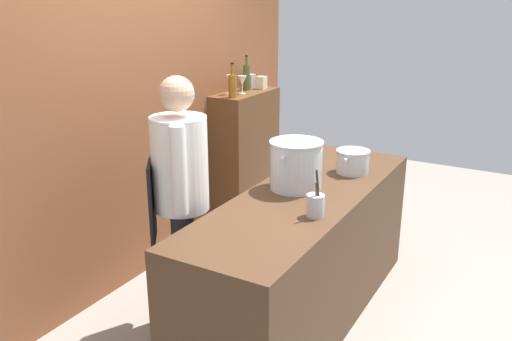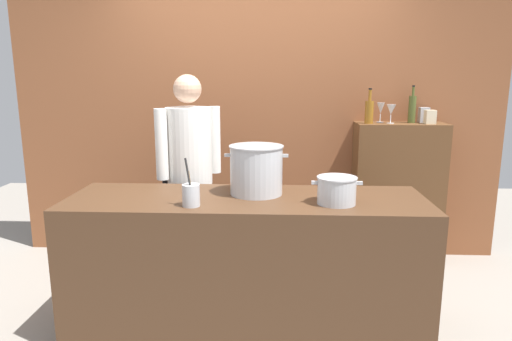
{
  "view_description": "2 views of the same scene",
  "coord_description": "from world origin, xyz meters",
  "px_view_note": "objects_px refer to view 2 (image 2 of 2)",
  "views": [
    {
      "loc": [
        -2.93,
        -1.32,
        2.11
      ],
      "look_at": [
        0.13,
        0.43,
        0.95
      ],
      "focal_mm": 37.8,
      "sensor_mm": 36.0,
      "label": 1
    },
    {
      "loc": [
        0.19,
        -2.74,
        1.65
      ],
      "look_at": [
        0.04,
        0.39,
        0.99
      ],
      "focal_mm": 31.77,
      "sensor_mm": 36.0,
      "label": 2
    }
  ],
  "objects_px": {
    "wine_glass_tall": "(381,109)",
    "spice_tin_silver": "(424,115)",
    "utensil_crock": "(191,195)",
    "wine_bottle_olive": "(412,108)",
    "wine_bottle_amber": "(369,111)",
    "wine_glass_short": "(391,110)",
    "stockpot_large": "(256,170)",
    "stockpot_small": "(337,190)",
    "spice_tin_cream": "(430,117)",
    "chef": "(189,167)"
  },
  "relations": [
    {
      "from": "wine_bottle_amber",
      "to": "wine_glass_short",
      "type": "relative_size",
      "value": 1.83
    },
    {
      "from": "wine_bottle_olive",
      "to": "spice_tin_cream",
      "type": "height_order",
      "value": "wine_bottle_olive"
    },
    {
      "from": "wine_glass_tall",
      "to": "wine_glass_short",
      "type": "bearing_deg",
      "value": -50.87
    },
    {
      "from": "spice_tin_cream",
      "to": "spice_tin_silver",
      "type": "bearing_deg",
      "value": 98.36
    },
    {
      "from": "utensil_crock",
      "to": "wine_bottle_olive",
      "type": "height_order",
      "value": "wine_bottle_olive"
    },
    {
      "from": "spice_tin_cream",
      "to": "utensil_crock",
      "type": "bearing_deg",
      "value": -142.88
    },
    {
      "from": "wine_glass_tall",
      "to": "spice_tin_silver",
      "type": "height_order",
      "value": "wine_glass_tall"
    },
    {
      "from": "wine_glass_tall",
      "to": "spice_tin_cream",
      "type": "height_order",
      "value": "wine_glass_tall"
    },
    {
      "from": "stockpot_large",
      "to": "wine_glass_tall",
      "type": "relative_size",
      "value": 2.38
    },
    {
      "from": "wine_glass_short",
      "to": "wine_glass_tall",
      "type": "xyz_separation_m",
      "value": [
        -0.07,
        0.08,
        0.0
      ]
    },
    {
      "from": "stockpot_large",
      "to": "chef",
      "type": "bearing_deg",
      "value": 135.65
    },
    {
      "from": "stockpot_large",
      "to": "wine_bottle_olive",
      "type": "height_order",
      "value": "wine_bottle_olive"
    },
    {
      "from": "chef",
      "to": "spice_tin_cream",
      "type": "height_order",
      "value": "chef"
    },
    {
      "from": "wine_glass_short",
      "to": "wine_glass_tall",
      "type": "height_order",
      "value": "wine_glass_tall"
    },
    {
      "from": "wine_glass_short",
      "to": "spice_tin_cream",
      "type": "relative_size",
      "value": 1.41
    },
    {
      "from": "stockpot_small",
      "to": "wine_bottle_olive",
      "type": "bearing_deg",
      "value": 59.26
    },
    {
      "from": "wine_glass_tall",
      "to": "spice_tin_cream",
      "type": "bearing_deg",
      "value": -14.01
    },
    {
      "from": "stockpot_large",
      "to": "utensil_crock",
      "type": "bearing_deg",
      "value": -140.64
    },
    {
      "from": "stockpot_small",
      "to": "spice_tin_silver",
      "type": "bearing_deg",
      "value": 56.45
    },
    {
      "from": "stockpot_small",
      "to": "spice_tin_cream",
      "type": "height_order",
      "value": "spice_tin_cream"
    },
    {
      "from": "wine_bottle_olive",
      "to": "spice_tin_silver",
      "type": "bearing_deg",
      "value": 15.89
    },
    {
      "from": "utensil_crock",
      "to": "wine_bottle_amber",
      "type": "height_order",
      "value": "wine_bottle_amber"
    },
    {
      "from": "stockpot_small",
      "to": "spice_tin_cream",
      "type": "xyz_separation_m",
      "value": [
        0.93,
        1.26,
        0.33
      ]
    },
    {
      "from": "stockpot_small",
      "to": "wine_bottle_amber",
      "type": "height_order",
      "value": "wine_bottle_amber"
    },
    {
      "from": "spice_tin_silver",
      "to": "stockpot_large",
      "type": "bearing_deg",
      "value": -140.22
    },
    {
      "from": "chef",
      "to": "wine_glass_tall",
      "type": "height_order",
      "value": "chef"
    },
    {
      "from": "stockpot_small",
      "to": "wine_glass_tall",
      "type": "bearing_deg",
      "value": 68.49
    },
    {
      "from": "wine_glass_short",
      "to": "wine_bottle_olive",
      "type": "bearing_deg",
      "value": 19.91
    },
    {
      "from": "wine_glass_short",
      "to": "stockpot_large",
      "type": "bearing_deg",
      "value": -135.78
    },
    {
      "from": "stockpot_small",
      "to": "spice_tin_silver",
      "type": "xyz_separation_m",
      "value": [
        0.91,
        1.37,
        0.34
      ]
    },
    {
      "from": "stockpot_large",
      "to": "wine_glass_short",
      "type": "relative_size",
      "value": 2.52
    },
    {
      "from": "wine_bottle_olive",
      "to": "stockpot_small",
      "type": "bearing_deg",
      "value": -120.74
    },
    {
      "from": "stockpot_small",
      "to": "wine_glass_short",
      "type": "bearing_deg",
      "value": 64.61
    },
    {
      "from": "chef",
      "to": "stockpot_small",
      "type": "relative_size",
      "value": 5.51
    },
    {
      "from": "spice_tin_silver",
      "to": "stockpot_small",
      "type": "bearing_deg",
      "value": -123.55
    },
    {
      "from": "stockpot_large",
      "to": "wine_bottle_amber",
      "type": "bearing_deg",
      "value": 49.14
    },
    {
      "from": "utensil_crock",
      "to": "spice_tin_silver",
      "type": "relative_size",
      "value": 2.23
    },
    {
      "from": "wine_bottle_amber",
      "to": "wine_bottle_olive",
      "type": "bearing_deg",
      "value": 12.65
    },
    {
      "from": "wine_glass_short",
      "to": "stockpot_small",
      "type": "bearing_deg",
      "value": -115.39
    },
    {
      "from": "utensil_crock",
      "to": "spice_tin_cream",
      "type": "distance_m",
      "value": 2.26
    },
    {
      "from": "wine_bottle_olive",
      "to": "wine_glass_tall",
      "type": "relative_size",
      "value": 1.85
    },
    {
      "from": "utensil_crock",
      "to": "wine_glass_short",
      "type": "bearing_deg",
      "value": 43.07
    },
    {
      "from": "wine_bottle_olive",
      "to": "wine_glass_short",
      "type": "xyz_separation_m",
      "value": [
        -0.19,
        -0.07,
        -0.01
      ]
    },
    {
      "from": "stockpot_large",
      "to": "wine_bottle_olive",
      "type": "distance_m",
      "value": 1.74
    },
    {
      "from": "stockpot_small",
      "to": "spice_tin_cream",
      "type": "bearing_deg",
      "value": 53.57
    },
    {
      "from": "stockpot_large",
      "to": "stockpot_small",
      "type": "bearing_deg",
      "value": -23.12
    },
    {
      "from": "chef",
      "to": "wine_bottle_amber",
      "type": "bearing_deg",
      "value": 163.36
    },
    {
      "from": "stockpot_large",
      "to": "spice_tin_cream",
      "type": "bearing_deg",
      "value": 36.52
    },
    {
      "from": "stockpot_large",
      "to": "wine_glass_tall",
      "type": "xyz_separation_m",
      "value": [
        1.02,
        1.15,
        0.31
      ]
    },
    {
      "from": "wine_bottle_olive",
      "to": "spice_tin_silver",
      "type": "xyz_separation_m",
      "value": [
        0.11,
        0.03,
        -0.06
      ]
    }
  ]
}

